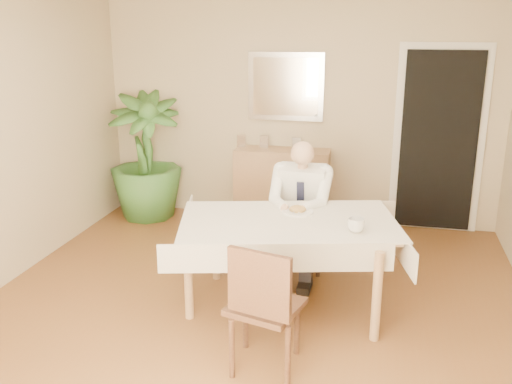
% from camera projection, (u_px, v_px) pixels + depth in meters
% --- Properties ---
extents(room, '(5.00, 5.02, 2.60)m').
position_uv_depth(room, '(245.00, 160.00, 4.14)').
color(room, brown).
rests_on(room, ground).
extents(window, '(1.34, 0.04, 1.44)m').
position_uv_depth(window, '(55.00, 294.00, 1.79)').
color(window, white).
rests_on(window, room).
extents(doorway, '(0.96, 0.07, 2.10)m').
position_uv_depth(doorway, '(438.00, 142.00, 6.19)').
color(doorway, white).
rests_on(doorway, ground).
extents(mirror, '(0.86, 0.04, 0.76)m').
position_uv_depth(mirror, '(286.00, 87.00, 6.40)').
color(mirror, silver).
rests_on(mirror, room).
extents(dining_table, '(1.96, 1.43, 0.75)m').
position_uv_depth(dining_table, '(288.00, 230.00, 4.53)').
color(dining_table, '#A17D4F').
rests_on(dining_table, ground).
extents(chair_far, '(0.42, 0.42, 0.89)m').
position_uv_depth(chair_far, '(304.00, 215.00, 5.40)').
color(chair_far, '#3E2716').
rests_on(chair_far, ground).
extents(chair_near, '(0.53, 0.54, 0.92)m').
position_uv_depth(chair_near, '(263.00, 302.00, 3.69)').
color(chair_near, '#3E2716').
rests_on(chair_near, ground).
extents(seated_man, '(0.48, 0.72, 1.24)m').
position_uv_depth(seated_man, '(300.00, 205.00, 5.08)').
color(seated_man, white).
rests_on(seated_man, ground).
extents(plate, '(0.26, 0.26, 0.02)m').
position_uv_depth(plate, '(298.00, 212.00, 4.68)').
color(plate, white).
rests_on(plate, dining_table).
extents(food, '(0.14, 0.14, 0.06)m').
position_uv_depth(food, '(298.00, 209.00, 4.68)').
color(food, olive).
rests_on(food, dining_table).
extents(knife, '(0.01, 0.13, 0.01)m').
position_uv_depth(knife, '(301.00, 212.00, 4.61)').
color(knife, silver).
rests_on(knife, dining_table).
extents(fork, '(0.01, 0.13, 0.01)m').
position_uv_depth(fork, '(292.00, 212.00, 4.63)').
color(fork, silver).
rests_on(fork, dining_table).
extents(coffee_mug, '(0.17, 0.17, 0.10)m').
position_uv_depth(coffee_mug, '(356.00, 225.00, 4.25)').
color(coffee_mug, white).
rests_on(coffee_mug, dining_table).
extents(sideboard, '(1.08, 0.39, 0.86)m').
position_uv_depth(sideboard, '(282.00, 186.00, 6.58)').
color(sideboard, '#A17D4F').
rests_on(sideboard, ground).
extents(photo_frame_left, '(0.10, 0.02, 0.14)m').
position_uv_depth(photo_frame_left, '(241.00, 141.00, 6.57)').
color(photo_frame_left, silver).
rests_on(photo_frame_left, sideboard).
extents(photo_frame_center, '(0.10, 0.02, 0.14)m').
position_uv_depth(photo_frame_center, '(264.00, 142.00, 6.54)').
color(photo_frame_center, silver).
rests_on(photo_frame_center, sideboard).
extents(photo_frame_right, '(0.10, 0.02, 0.14)m').
position_uv_depth(photo_frame_right, '(297.00, 144.00, 6.44)').
color(photo_frame_right, silver).
rests_on(photo_frame_right, sideboard).
extents(potted_palm, '(1.09, 1.09, 1.48)m').
position_uv_depth(potted_palm, '(145.00, 156.00, 6.66)').
color(potted_palm, '#305C23').
rests_on(potted_palm, ground).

